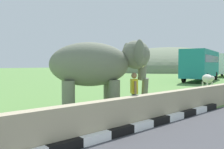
{
  "coord_description": "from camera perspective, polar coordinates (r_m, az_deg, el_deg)",
  "views": [
    {
      "loc": [
        -2.71,
        -0.81,
        2.02
      ],
      "look_at": [
        3.46,
        5.94,
        1.6
      ],
      "focal_mm": 38.07,
      "sensor_mm": 36.0,
      "label": 1
    }
  ],
  "objects": [
    {
      "name": "bus_teal",
      "position": [
        29.47,
        20.62,
        2.59
      ],
      "size": [
        10.19,
        5.13,
        3.5
      ],
      "color": "teal",
      "rests_on": "ground_plane"
    },
    {
      "name": "hill_east",
      "position": [
        69.29,
        13.98,
        0.88
      ],
      "size": [
        44.38,
        35.51,
        13.07
      ],
      "color": "slate",
      "rests_on": "ground_plane"
    },
    {
      "name": "cow_near",
      "position": [
        19.0,
        21.99,
        -1.03
      ],
      "size": [
        1.6,
        1.67,
        1.23
      ],
      "color": "beige",
      "rests_on": "ground_plane"
    },
    {
      "name": "person_handler",
      "position": [
        9.6,
        5.31,
        -3.93
      ],
      "size": [
        0.47,
        0.59,
        1.66
      ],
      "color": "navy",
      "rests_on": "ground_plane"
    },
    {
      "name": "elephant",
      "position": [
        9.28,
        -3.06,
        2.15
      ],
      "size": [
        3.97,
        3.4,
        2.96
      ],
      "color": "slate",
      "rests_on": "ground_plane"
    },
    {
      "name": "barrier_parapet",
      "position": [
        7.01,
        1.02,
        -9.9
      ],
      "size": [
        28.0,
        0.36,
        1.0
      ],
      "primitive_type": "cube",
      "color": "tan",
      "rests_on": "ground_plane"
    }
  ]
}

